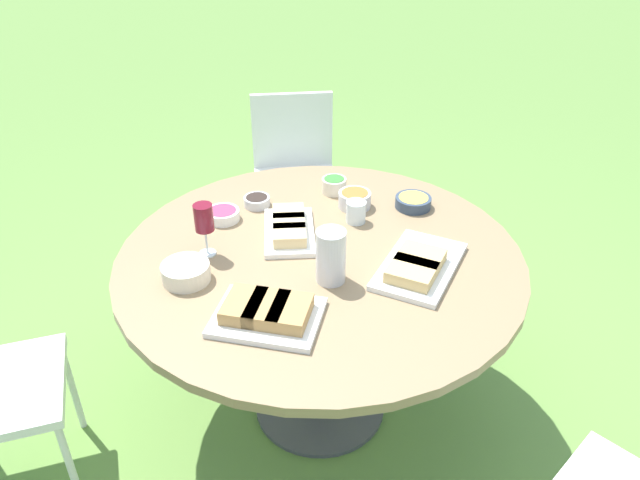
% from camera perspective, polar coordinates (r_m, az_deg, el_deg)
% --- Properties ---
extents(ground_plane, '(40.00, 40.00, 0.00)m').
position_cam_1_polar(ground_plane, '(2.72, 0.00, -14.92)').
color(ground_plane, '#668E42').
extents(dining_table, '(1.45, 1.45, 0.77)m').
position_cam_1_polar(dining_table, '(2.27, 0.00, -3.39)').
color(dining_table, '#4C4C51').
rests_on(dining_table, ground_plane).
extents(chair_far_back, '(0.48, 0.50, 0.89)m').
position_cam_1_polar(chair_far_back, '(3.43, -2.35, 6.88)').
color(chair_far_back, silver).
rests_on(chair_far_back, ground_plane).
extents(water_pitcher, '(0.11, 0.10, 0.19)m').
position_cam_1_polar(water_pitcher, '(2.04, 1.00, -1.48)').
color(water_pitcher, silver).
rests_on(water_pitcher, dining_table).
extents(wine_glass, '(0.07, 0.07, 0.20)m').
position_cam_1_polar(wine_glass, '(2.18, -10.57, 1.85)').
color(wine_glass, silver).
rests_on(wine_glass, dining_table).
extents(platter_bread_main, '(0.36, 0.24, 0.06)m').
position_cam_1_polar(platter_bread_main, '(2.32, -2.85, 1.12)').
color(platter_bread_main, white).
rests_on(platter_bread_main, dining_table).
extents(platter_charcuterie, '(0.45, 0.43, 0.06)m').
position_cam_1_polar(platter_charcuterie, '(2.14, 8.93, -2.35)').
color(platter_charcuterie, white).
rests_on(platter_charcuterie, dining_table).
extents(platter_sandwich_side, '(0.37, 0.40, 0.06)m').
position_cam_1_polar(platter_sandwich_side, '(1.91, -4.86, -6.61)').
color(platter_sandwich_side, white).
rests_on(platter_sandwich_side, dining_table).
extents(bowl_fries, '(0.14, 0.14, 0.04)m').
position_cam_1_polar(bowl_fries, '(2.52, 8.52, 3.50)').
color(bowl_fries, '#334256').
rests_on(bowl_fries, dining_table).
extents(bowl_salad, '(0.10, 0.10, 0.06)m').
position_cam_1_polar(bowl_salad, '(2.61, 1.30, 5.10)').
color(bowl_salad, beige).
rests_on(bowl_salad, dining_table).
extents(bowl_olives, '(0.11, 0.11, 0.04)m').
position_cam_1_polar(bowl_olives, '(2.52, -5.79, 3.59)').
color(bowl_olives, silver).
rests_on(bowl_olives, dining_table).
extents(bowl_dip_red, '(0.13, 0.13, 0.04)m').
position_cam_1_polar(bowl_dip_red, '(2.44, -8.87, 2.33)').
color(bowl_dip_red, white).
rests_on(bowl_dip_red, dining_table).
extents(bowl_dip_cream, '(0.16, 0.16, 0.06)m').
position_cam_1_polar(bowl_dip_cream, '(2.12, -12.18, -2.81)').
color(bowl_dip_cream, beige).
rests_on(bowl_dip_cream, dining_table).
extents(bowl_roasted_veg, '(0.13, 0.13, 0.06)m').
position_cam_1_polar(bowl_roasted_veg, '(2.50, 3.18, 3.79)').
color(bowl_roasted_veg, silver).
rests_on(bowl_roasted_veg, dining_table).
extents(cup_water_near, '(0.08, 0.08, 0.09)m').
position_cam_1_polar(cup_water_near, '(2.39, 3.31, 2.59)').
color(cup_water_near, silver).
rests_on(cup_water_near, dining_table).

